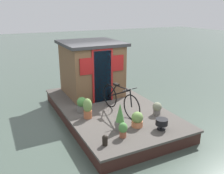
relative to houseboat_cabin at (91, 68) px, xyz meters
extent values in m
plane|color=#47564C|center=(-1.42, 0.00, -1.35)|extent=(60.00, 60.00, 0.00)
cube|color=#4C4742|center=(-1.42, 0.00, -0.97)|extent=(5.08, 2.90, 0.06)
cube|color=#381E19|center=(-1.42, 0.00, -1.17)|extent=(4.98, 2.84, 0.34)
cube|color=brown|center=(0.01, 0.00, -0.06)|extent=(1.88, 1.81, 1.77)
cube|color=#28282B|center=(0.01, 0.00, 0.87)|extent=(2.08, 2.01, 0.10)
cube|color=#19334C|center=(-0.95, 0.00, -0.09)|extent=(0.04, 0.60, 1.70)
cube|color=maroon|center=(-0.95, 0.00, -0.04)|extent=(0.03, 0.72, 1.80)
cube|color=maroon|center=(-0.95, -0.54, 0.31)|extent=(0.03, 0.44, 0.52)
cube|color=maroon|center=(-0.95, 0.54, 0.31)|extent=(0.03, 0.44, 0.52)
torus|color=black|center=(-2.56, -0.14, -0.58)|extent=(0.73, 0.13, 0.73)
torus|color=black|center=(-1.47, 0.00, -0.58)|extent=(0.73, 0.13, 0.73)
cylinder|color=black|center=(-1.97, -0.06, -0.35)|extent=(1.02, 0.16, 0.50)
cylinder|color=black|center=(-2.15, -0.08, -0.13)|extent=(0.66, 0.11, 0.07)
cylinder|color=black|center=(-1.64, -0.02, -0.36)|extent=(0.38, 0.08, 0.46)
cylinder|color=black|center=(-2.52, -0.13, -0.35)|extent=(0.13, 0.05, 0.47)
cube|color=black|center=(-1.82, -0.04, -0.12)|extent=(0.21, 0.12, 0.06)
cylinder|color=black|center=(-2.47, -0.12, -0.08)|extent=(0.09, 0.50, 0.02)
cylinder|color=#935138|center=(-3.31, 0.56, -0.87)|extent=(0.17, 0.17, 0.15)
ellipsoid|color=#4C8942|center=(-3.31, 0.56, -0.70)|extent=(0.22, 0.22, 0.26)
cylinder|color=#C6754C|center=(-2.99, -0.05, -0.87)|extent=(0.30, 0.30, 0.15)
sphere|color=#70934C|center=(-2.99, -0.05, -0.69)|extent=(0.31, 0.31, 0.31)
cylinder|color=slate|center=(-2.61, -0.97, -0.87)|extent=(0.21, 0.21, 0.15)
sphere|color=gray|center=(-2.61, -0.97, -0.70)|extent=(0.27, 0.27, 0.27)
cylinder|color=slate|center=(-2.94, 0.43, -0.83)|extent=(0.25, 0.25, 0.23)
cone|color=#4C8942|center=(-2.94, 0.43, -0.47)|extent=(0.23, 0.23, 0.49)
cylinder|color=slate|center=(-1.42, 0.91, -0.85)|extent=(0.29, 0.29, 0.20)
sphere|color=#4C8942|center=(-1.42, 0.91, -0.64)|extent=(0.30, 0.30, 0.30)
cylinder|color=#B2603D|center=(-1.92, 0.92, -0.83)|extent=(0.23, 0.23, 0.23)
ellipsoid|color=#70934C|center=(-1.92, 0.92, -0.57)|extent=(0.25, 0.25, 0.42)
cylinder|color=black|center=(-3.41, -0.52, -0.74)|extent=(0.32, 0.32, 0.16)
cylinder|color=black|center=(-3.41, -0.52, -0.88)|extent=(0.04, 0.04, 0.13)
cylinder|color=black|center=(-3.41, -0.52, -0.93)|extent=(0.22, 0.22, 0.02)
cylinder|color=black|center=(-3.45, 1.10, -0.85)|extent=(0.13, 0.13, 0.19)
sphere|color=black|center=(-3.45, 1.10, -0.76)|extent=(0.13, 0.13, 0.13)
camera|label=1|loc=(-7.85, 3.14, 2.03)|focal=38.95mm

